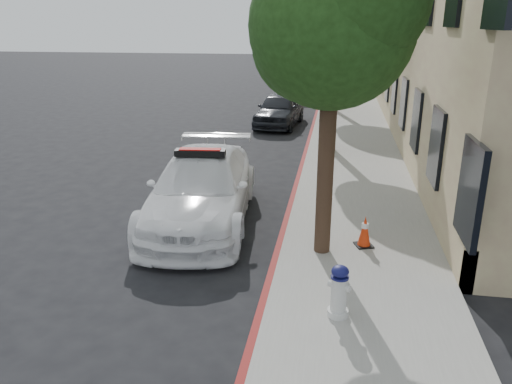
{
  "coord_description": "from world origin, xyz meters",
  "views": [
    {
      "loc": [
        3.06,
        -10.78,
        4.31
      ],
      "look_at": [
        1.5,
        -1.25,
        1.0
      ],
      "focal_mm": 35.0,
      "sensor_mm": 36.0,
      "label": 1
    }
  ],
  "objects_px": {
    "parked_car_mid": "(279,109)",
    "fire_hydrant": "(339,292)",
    "parked_car_far": "(306,87)",
    "traffic_cone": "(365,231)",
    "police_car": "(202,189)"
  },
  "relations": [
    {
      "from": "police_car",
      "to": "parked_car_mid",
      "type": "bearing_deg",
      "value": 82.15
    },
    {
      "from": "police_car",
      "to": "fire_hydrant",
      "type": "xyz_separation_m",
      "value": [
        3.07,
        -3.65,
        -0.22
      ]
    },
    {
      "from": "police_car",
      "to": "parked_car_far",
      "type": "xyz_separation_m",
      "value": [
        1.05,
        19.17,
        -0.08
      ]
    },
    {
      "from": "parked_car_far",
      "to": "traffic_cone",
      "type": "bearing_deg",
      "value": -80.93
    },
    {
      "from": "parked_car_far",
      "to": "fire_hydrant",
      "type": "xyz_separation_m",
      "value": [
        2.02,
        -22.82,
        -0.14
      ]
    },
    {
      "from": "fire_hydrant",
      "to": "traffic_cone",
      "type": "distance_m",
      "value": 2.6
    },
    {
      "from": "fire_hydrant",
      "to": "police_car",
      "type": "bearing_deg",
      "value": 152.28
    },
    {
      "from": "parked_car_mid",
      "to": "fire_hydrant",
      "type": "distance_m",
      "value": 15.08
    },
    {
      "from": "police_car",
      "to": "traffic_cone",
      "type": "distance_m",
      "value": 3.73
    },
    {
      "from": "police_car",
      "to": "parked_car_mid",
      "type": "distance_m",
      "value": 11.2
    },
    {
      "from": "police_car",
      "to": "fire_hydrant",
      "type": "distance_m",
      "value": 4.78
    },
    {
      "from": "parked_car_far",
      "to": "traffic_cone",
      "type": "height_order",
      "value": "parked_car_far"
    },
    {
      "from": "parked_car_far",
      "to": "fire_hydrant",
      "type": "relative_size",
      "value": 5.08
    },
    {
      "from": "parked_car_mid",
      "to": "traffic_cone",
      "type": "height_order",
      "value": "parked_car_mid"
    },
    {
      "from": "parked_car_mid",
      "to": "parked_car_far",
      "type": "distance_m",
      "value": 8.0
    }
  ]
}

